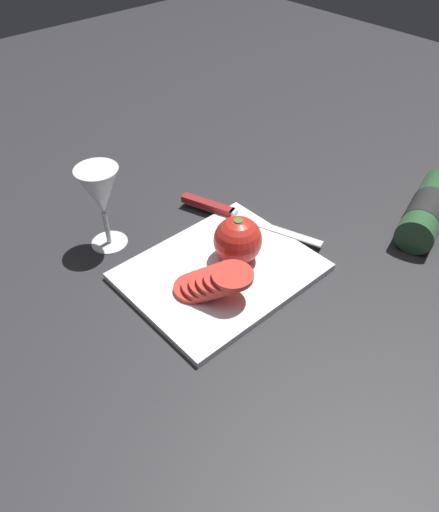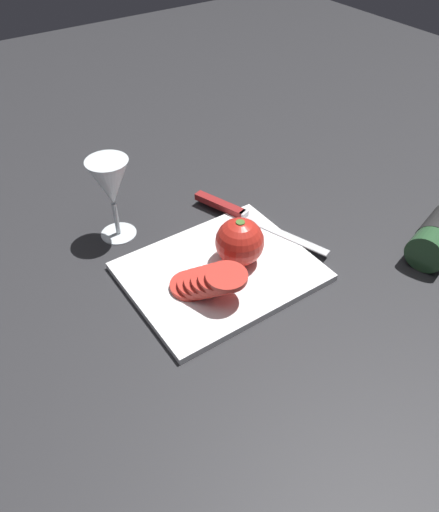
{
  "view_description": "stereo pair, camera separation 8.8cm",
  "coord_description": "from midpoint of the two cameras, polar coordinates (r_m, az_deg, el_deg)",
  "views": [
    {
      "loc": [
        -0.37,
        -0.49,
        0.63
      ],
      "look_at": [
        0.07,
        0.0,
        0.04
      ],
      "focal_mm": 35.0,
      "sensor_mm": 36.0,
      "label": 1
    },
    {
      "loc": [
        -0.3,
        -0.54,
        0.63
      ],
      "look_at": [
        0.07,
        0.0,
        0.04
      ],
      "focal_mm": 35.0,
      "sensor_mm": 36.0,
      "label": 2
    }
  ],
  "objects": [
    {
      "name": "ground_plane",
      "position": [
        0.88,
        -6.17,
        -4.31
      ],
      "size": [
        3.0,
        3.0,
        0.0
      ],
      "primitive_type": "plane",
      "color": "#28282B"
    },
    {
      "name": "cutting_board",
      "position": [
        0.9,
        -2.78,
        -1.86
      ],
      "size": [
        0.33,
        0.26,
        0.01
      ],
      "color": "white",
      "rests_on": "ground_plane"
    },
    {
      "name": "wine_bottle",
      "position": [
        1.07,
        20.77,
        5.2
      ],
      "size": [
        0.34,
        0.15,
        0.07
      ],
      "color": "#2D5633",
      "rests_on": "ground_plane"
    },
    {
      "name": "wine_glass",
      "position": [
        0.94,
        -16.1,
        6.73
      ],
      "size": [
        0.08,
        0.08,
        0.17
      ],
      "color": "silver",
      "rests_on": "ground_plane"
    },
    {
      "name": "whole_tomato",
      "position": [
        0.89,
        -0.82,
        1.76
      ],
      "size": [
        0.09,
        0.09,
        0.09
      ],
      "color": "red",
      "rests_on": "cutting_board"
    },
    {
      "name": "knife",
      "position": [
        1.03,
        -2.34,
        5.25
      ],
      "size": [
        0.12,
        0.3,
        0.01
      ],
      "rotation": [
        0.0,
        0.0,
        5.05
      ],
      "color": "silver",
      "rests_on": "cutting_board"
    },
    {
      "name": "tomato_slice_stack_near",
      "position": [
        0.84,
        -3.75,
        -3.09
      ],
      "size": [
        0.11,
        0.13,
        0.06
      ],
      "color": "red",
      "rests_on": "cutting_board"
    }
  ]
}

